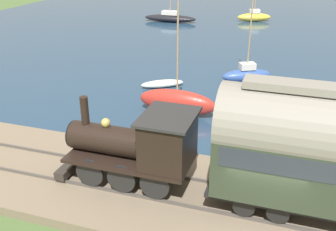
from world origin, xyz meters
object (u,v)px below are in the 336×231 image
(sailboat_yellow, at_px, (254,16))
(rowboat_near_shore, at_px, (162,84))
(steam_locomotive, at_px, (141,143))
(sailboat_black, at_px, (170,18))
(rowboat_far_out, at_px, (243,102))
(sailboat_red, at_px, (177,102))
(sailboat_blue, at_px, (247,74))

(sailboat_yellow, relative_size, rowboat_near_shore, 3.21)
(sailboat_yellow, bearing_deg, steam_locomotive, 158.75)
(sailboat_black, bearing_deg, rowboat_far_out, -154.45)
(sailboat_yellow, xyz_separation_m, rowboat_near_shore, (-25.72, 3.01, -0.37))
(sailboat_yellow, distance_m, rowboat_far_out, 27.25)
(rowboat_far_out, bearing_deg, sailboat_yellow, -16.00)
(rowboat_far_out, bearing_deg, steam_locomotive, 145.00)
(steam_locomotive, bearing_deg, sailboat_yellow, 0.29)
(steam_locomotive, height_order, rowboat_near_shore, steam_locomotive)
(steam_locomotive, height_order, sailboat_red, sailboat_red)
(sailboat_red, height_order, sailboat_yellow, sailboat_yellow)
(steam_locomotive, height_order, rowboat_far_out, steam_locomotive)
(sailboat_yellow, bearing_deg, sailboat_black, 88.74)
(sailboat_yellow, distance_m, rowboat_near_shore, 25.90)
(sailboat_black, distance_m, rowboat_near_shore, 23.13)
(rowboat_near_shore, bearing_deg, sailboat_blue, -94.09)
(sailboat_black, xyz_separation_m, sailboat_red, (-26.14, -8.90, 0.26))
(steam_locomotive, height_order, sailboat_blue, sailboat_blue)
(sailboat_black, relative_size, sailboat_yellow, 0.70)
(rowboat_near_shore, bearing_deg, sailboat_black, -16.06)
(rowboat_far_out, bearing_deg, sailboat_red, 105.68)
(steam_locomotive, bearing_deg, sailboat_black, 16.18)
(sailboat_red, height_order, rowboat_far_out, sailboat_red)
(sailboat_red, bearing_deg, sailboat_blue, -21.89)
(sailboat_black, relative_size, rowboat_near_shore, 2.24)
(sailboat_yellow, height_order, rowboat_far_out, sailboat_yellow)
(sailboat_red, relative_size, rowboat_far_out, 2.54)
(sailboat_blue, distance_m, sailboat_yellow, 22.96)
(sailboat_black, bearing_deg, steam_locomotive, -165.85)
(sailboat_blue, xyz_separation_m, sailboat_yellow, (22.85, 2.26, 0.03))
(steam_locomotive, distance_m, rowboat_near_shore, 12.32)
(sailboat_blue, bearing_deg, rowboat_far_out, 156.28)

